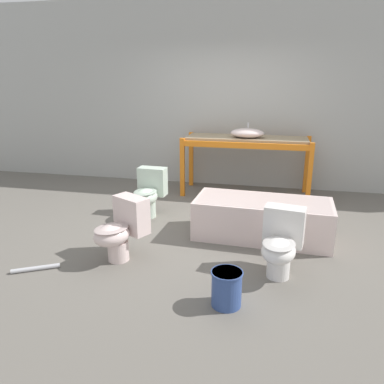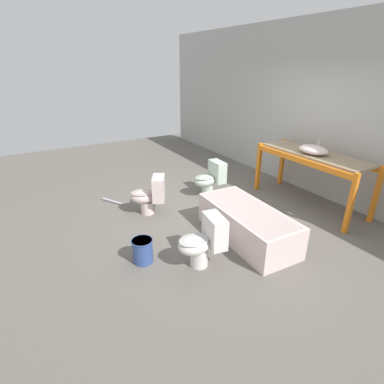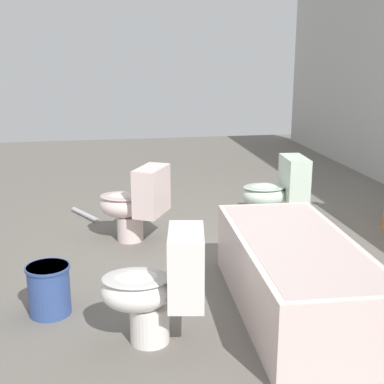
% 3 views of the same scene
% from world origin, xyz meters
% --- Properties ---
extents(ground_plane, '(12.00, 12.00, 0.00)m').
position_xyz_m(ground_plane, '(0.00, 0.00, 0.00)').
color(ground_plane, '#666059').
extents(warehouse_wall_rear, '(10.80, 0.08, 3.20)m').
position_xyz_m(warehouse_wall_rear, '(0.00, 2.05, 1.60)').
color(warehouse_wall_rear, '#ADADA8').
rests_on(warehouse_wall_rear, ground_plane).
extents(shelving_rack, '(2.08, 0.73, 0.97)m').
position_xyz_m(shelving_rack, '(0.45, 1.50, 0.82)').
color(shelving_rack, orange).
rests_on(shelving_rack, ground_plane).
extents(sink_basin, '(0.54, 0.37, 0.23)m').
position_xyz_m(sink_basin, '(0.46, 1.43, 1.04)').
color(sink_basin, silver).
rests_on(sink_basin, shelving_rack).
extents(bathtub_main, '(1.67, 0.78, 0.48)m').
position_xyz_m(bathtub_main, '(0.81, -0.25, 0.28)').
color(bathtub_main, silver).
rests_on(bathtub_main, ground_plane).
extents(toilet_near, '(0.41, 0.60, 0.67)m').
position_xyz_m(toilet_near, '(-0.79, 0.17, 0.35)').
color(toilet_near, silver).
rests_on(toilet_near, ground_plane).
extents(toilet_far, '(0.45, 0.64, 0.67)m').
position_xyz_m(toilet_far, '(1.02, -1.14, 0.35)').
color(toilet_far, white).
rests_on(toilet_far, ground_plane).
extents(toilet_extra, '(0.59, 0.68, 0.67)m').
position_xyz_m(toilet_extra, '(-0.66, -1.15, 0.35)').
color(toilet_extra, silver).
rests_on(toilet_extra, ground_plane).
extents(bucket_white, '(0.28, 0.28, 0.32)m').
position_xyz_m(bucket_white, '(0.57, -1.79, 0.17)').
color(bucket_white, '#334C8C').
rests_on(bucket_white, ground_plane).
extents(loose_pipe, '(0.43, 0.27, 0.05)m').
position_xyz_m(loose_pipe, '(-1.42, -1.61, 0.02)').
color(loose_pipe, '#B7B7BC').
rests_on(loose_pipe, ground_plane).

